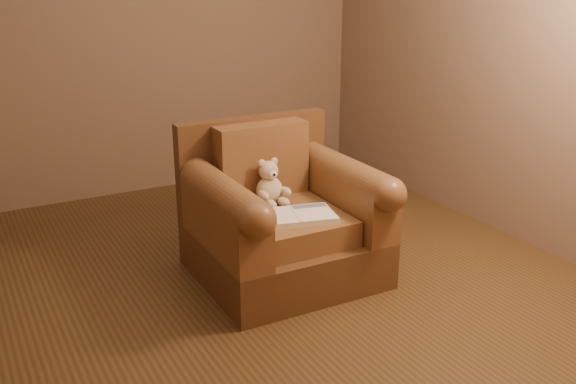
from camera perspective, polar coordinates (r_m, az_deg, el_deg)
floor at (r=3.87m, az=-4.26°, el=-8.26°), size 4.00×4.00×0.00m
armchair at (r=3.88m, az=-0.67°, el=-2.44°), size 1.02×0.97×0.91m
teddy_bear at (r=3.87m, az=-1.57°, el=0.49°), size 0.21×0.23×0.28m
guidebook at (r=3.65m, az=0.64°, el=-2.17°), size 0.50×0.37×0.04m
side_table at (r=4.53m, az=-1.68°, el=-0.27°), size 0.36×0.36×0.51m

